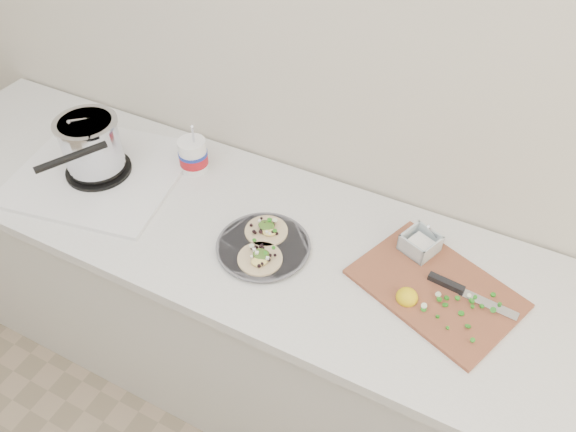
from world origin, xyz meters
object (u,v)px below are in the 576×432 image
at_px(stove, 94,155).
at_px(tub, 193,153).
at_px(cutboard, 437,283).
at_px(taco_plate, 263,244).

bearing_deg(stove, tub, 22.23).
bearing_deg(tub, cutboard, -7.93).
bearing_deg(cutboard, stove, -156.48).
xyz_separation_m(taco_plate, tub, (-0.38, 0.22, 0.05)).
bearing_deg(taco_plate, cutboard, 10.70).
bearing_deg(cutboard, tub, -166.91).
bearing_deg(tub, stove, -147.33).
relative_size(tub, cutboard, 0.43).
relative_size(stove, taco_plate, 2.19).
distance_m(tub, cutboard, 0.89).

